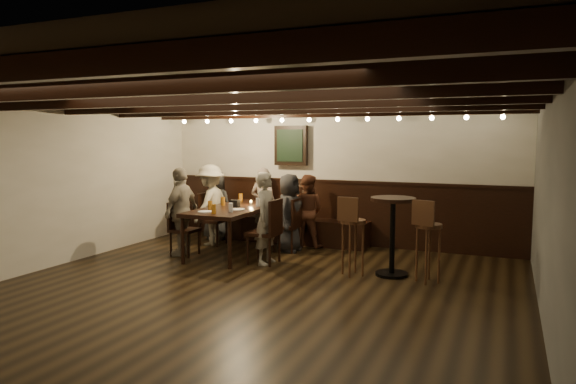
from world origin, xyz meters
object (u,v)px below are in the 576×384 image
at_px(person_bench_left, 216,205).
at_px(person_right_near, 289,213).
at_px(chair_left_far, 184,239).
at_px(person_left_far, 182,212).
at_px(bar_stool_left, 353,246).
at_px(dining_table, 236,211).
at_px(person_bench_right, 307,211).
at_px(person_right_far, 267,218).
at_px(high_top_table, 393,224).
at_px(person_bench_centre, 263,205).
at_px(chair_left_near, 212,229).
at_px(bar_stool_right, 428,252).
at_px(chair_right_near, 287,235).
at_px(chair_right_far, 265,244).
at_px(person_left_near, 211,205).

relative_size(person_bench_left, person_right_near, 0.99).
bearing_deg(chair_left_far, person_right_near, 121.51).
relative_size(person_left_far, bar_stool_left, 1.29).
relative_size(dining_table, person_bench_right, 1.63).
distance_m(dining_table, person_right_far, 0.87).
bearing_deg(dining_table, high_top_table, -9.06).
relative_size(dining_table, person_bench_centre, 1.52).
relative_size(chair_left_near, bar_stool_right, 0.83).
bearing_deg(chair_left_far, bar_stool_left, 86.68).
xyz_separation_m(person_left_far, bar_stool_right, (3.87, -0.06, -0.30)).
relative_size(person_left_far, bar_stool_right, 1.29).
bearing_deg(bar_stool_left, person_bench_left, 164.88).
xyz_separation_m(chair_right_near, person_right_near, (0.03, 0.00, 0.38)).
relative_size(person_bench_left, person_bench_right, 1.02).
xyz_separation_m(chair_right_far, person_left_near, (-1.49, 0.87, 0.41)).
height_order(chair_left_near, person_right_near, person_right_near).
distance_m(dining_table, chair_left_near, 0.95).
bearing_deg(person_bench_centre, bar_stool_right, 152.37).
distance_m(person_bench_right, person_right_near, 0.47).
bearing_deg(bar_stool_right, person_bench_left, 179.96).
xyz_separation_m(chair_left_near, person_bench_right, (1.61, 0.48, 0.35)).
xyz_separation_m(chair_right_near, bar_stool_right, (2.42, -0.99, 0.14)).
bearing_deg(dining_table, person_left_near, 149.04).
xyz_separation_m(chair_left_far, high_top_table, (3.34, 0.10, 0.45)).
distance_m(dining_table, person_bench_centre, 1.05).
bearing_deg(dining_table, bar_stool_left, -16.15).
distance_m(chair_right_far, bar_stool_right, 2.41).
xyz_separation_m(person_right_near, bar_stool_right, (2.39, -0.99, -0.24)).
bearing_deg(chair_right_far, high_top_table, -89.07).
relative_size(chair_left_near, chair_right_far, 0.94).
relative_size(bar_stool_left, bar_stool_right, 1.00).
xyz_separation_m(chair_right_far, person_right_near, (0.01, 0.90, 0.35)).
height_order(chair_right_near, person_bench_centre, person_bench_centre).
relative_size(person_bench_right, bar_stool_left, 1.15).
bearing_deg(person_bench_centre, person_bench_right, 170.54).
xyz_separation_m(chair_left_near, person_right_far, (1.49, -0.87, 0.41)).
height_order(person_bench_right, person_left_near, person_left_near).
bearing_deg(dining_table, chair_right_far, -31.99).
bearing_deg(high_top_table, bar_stool_left, -157.65).
bearing_deg(person_right_near, bar_stool_right, -113.56).
height_order(chair_left_near, person_left_near, person_left_near).
relative_size(chair_right_far, bar_stool_left, 0.89).
distance_m(chair_right_far, person_bench_centre, 1.71).
height_order(chair_right_near, person_right_far, person_right_far).
height_order(dining_table, person_left_far, person_left_far).
distance_m(chair_right_near, person_bench_left, 1.72).
height_order(person_bench_centre, person_right_near, person_bench_centre).
distance_m(chair_right_near, high_top_table, 2.14).
relative_size(chair_right_near, person_right_near, 0.69).
xyz_separation_m(chair_left_far, chair_right_far, (1.44, 0.03, 0.03)).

